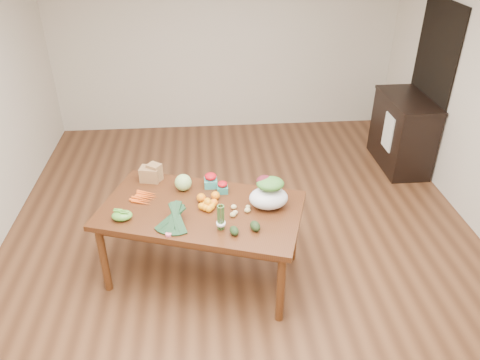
{
  "coord_description": "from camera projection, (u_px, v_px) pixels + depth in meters",
  "views": [
    {
      "loc": [
        -0.36,
        -3.78,
        3.07
      ],
      "look_at": [
        -0.03,
        0.0,
        0.79
      ],
      "focal_mm": 35.0,
      "sensor_mm": 36.0,
      "label": 1
    }
  ],
  "objects": [
    {
      "name": "snap_pea_bag",
      "position": [
        122.0,
        215.0,
        3.93
      ],
      "size": [
        0.17,
        0.13,
        0.08
      ],
      "primitive_type": "ellipsoid",
      "color": "#5E9E35",
      "rests_on": "dining_table"
    },
    {
      "name": "potato_b",
      "position": [
        233.0,
        215.0,
        3.97
      ],
      "size": [
        0.05,
        0.05,
        0.04
      ],
      "primitive_type": "ellipsoid",
      "color": "tan",
      "rests_on": "dining_table"
    },
    {
      "name": "potato_a",
      "position": [
        235.0,
        212.0,
        4.0
      ],
      "size": [
        0.05,
        0.04,
        0.04
      ],
      "primitive_type": "ellipsoid",
      "color": "tan",
      "rests_on": "dining_table"
    },
    {
      "name": "asparagus_bundle",
      "position": [
        221.0,
        217.0,
        3.76
      ],
      "size": [
        0.11,
        0.14,
        0.26
      ],
      "primitive_type": null,
      "rotation": [
        0.15,
        0.0,
        -0.32
      ],
      "color": "#4A6E32",
      "rests_on": "dining_table"
    },
    {
      "name": "doorway_dark",
      "position": [
        429.0,
        88.0,
        5.84
      ],
      "size": [
        0.02,
        1.0,
        2.1
      ],
      "primitive_type": "cube",
      "color": "black",
      "rests_on": "floor"
    },
    {
      "name": "orange_c",
      "position": [
        214.0,
        203.0,
        4.1
      ],
      "size": [
        0.07,
        0.07,
        0.07
      ],
      "primitive_type": "sphere",
      "color": "orange",
      "rests_on": "dining_table"
    },
    {
      "name": "paper_bag",
      "position": [
        150.0,
        173.0,
        4.45
      ],
      "size": [
        0.29,
        0.27,
        0.17
      ],
      "primitive_type": null,
      "rotation": [
        0.0,
        0.0,
        -0.32
      ],
      "color": "brown",
      "rests_on": "dining_table"
    },
    {
      "name": "avocado_a",
      "position": [
        234.0,
        231.0,
        3.76
      ],
      "size": [
        0.1,
        0.12,
        0.07
      ],
      "primitive_type": "ellipsoid",
      "rotation": [
        0.0,
        0.0,
        0.3
      ],
      "color": "black",
      "rests_on": "dining_table"
    },
    {
      "name": "cabinet",
      "position": [
        402.0,
        132.0,
        6.08
      ],
      "size": [
        0.52,
        1.02,
        0.94
      ],
      "primitive_type": "cube",
      "color": "black",
      "rests_on": "floor"
    },
    {
      "name": "potato_d",
      "position": [
        234.0,
        207.0,
        4.07
      ],
      "size": [
        0.05,
        0.05,
        0.04
      ],
      "primitive_type": "ellipsoid",
      "color": "#D9BF7D",
      "rests_on": "dining_table"
    },
    {
      "name": "floor",
      "position": [
        243.0,
        245.0,
        4.84
      ],
      "size": [
        6.0,
        6.0,
        0.0
      ],
      "primitive_type": "plane",
      "color": "brown",
      "rests_on": "ground"
    },
    {
      "name": "mandarin_cluster",
      "position": [
        208.0,
        204.0,
        4.06
      ],
      "size": [
        0.23,
        0.23,
        0.1
      ],
      "primitive_type": null,
      "rotation": [
        0.0,
        0.0,
        -0.32
      ],
      "color": "orange",
      "rests_on": "dining_table"
    },
    {
      "name": "carrots",
      "position": [
        145.0,
        198.0,
        4.21
      ],
      "size": [
        0.28,
        0.27,
        0.03
      ],
      "primitive_type": null,
      "rotation": [
        0.0,
        0.0,
        -0.32
      ],
      "color": "#EF5714",
      "rests_on": "dining_table"
    },
    {
      "name": "potato_c",
      "position": [
        248.0,
        207.0,
        4.07
      ],
      "size": [
        0.04,
        0.04,
        0.04
      ],
      "primitive_type": "ellipsoid",
      "color": "tan",
      "rests_on": "dining_table"
    },
    {
      "name": "kale_bunch",
      "position": [
        172.0,
        220.0,
        3.8
      ],
      "size": [
        0.43,
        0.48,
        0.16
      ],
      "primitive_type": null,
      "rotation": [
        0.0,
        0.0,
        -0.32
      ],
      "color": "black",
      "rests_on": "dining_table"
    },
    {
      "name": "potato_e",
      "position": [
        247.0,
        210.0,
        4.02
      ],
      "size": [
        0.05,
        0.05,
        0.05
      ],
      "primitive_type": "ellipsoid",
      "color": "tan",
      "rests_on": "dining_table"
    },
    {
      "name": "dish_towel",
      "position": [
        388.0,
        132.0,
        5.89
      ],
      "size": [
        0.02,
        0.28,
        0.45
      ],
      "primitive_type": "cube",
      "color": "white",
      "rests_on": "cabinet"
    },
    {
      "name": "strawberry_basket_a",
      "position": [
        211.0,
        181.0,
        4.38
      ],
      "size": [
        0.15,
        0.15,
        0.11
      ],
      "primitive_type": null,
      "rotation": [
        0.0,
        0.0,
        -0.32
      ],
      "color": "red",
      "rests_on": "dining_table"
    },
    {
      "name": "room_walls",
      "position": [
        244.0,
        126.0,
        4.14
      ],
      "size": [
        5.02,
        6.02,
        2.7
      ],
      "color": "beige",
      "rests_on": "floor"
    },
    {
      "name": "salad_bag",
      "position": [
        269.0,
        194.0,
        4.04
      ],
      "size": [
        0.4,
        0.35,
        0.26
      ],
      "primitive_type": null,
      "rotation": [
        0.0,
        0.0,
        -0.32
      ],
      "color": "white",
      "rests_on": "dining_table"
    },
    {
      "name": "avocado_b",
      "position": [
        255.0,
        226.0,
        3.8
      ],
      "size": [
        0.11,
        0.13,
        0.08
      ],
      "primitive_type": "ellipsoid",
      "rotation": [
        0.0,
        0.0,
        0.3
      ],
      "color": "black",
      "rests_on": "dining_table"
    },
    {
      "name": "orange_b",
      "position": [
        215.0,
        196.0,
        4.19
      ],
      "size": [
        0.08,
        0.08,
        0.08
      ],
      "primitive_type": "sphere",
      "color": "orange",
      "rests_on": "dining_table"
    },
    {
      "name": "orange_a",
      "position": [
        201.0,
        198.0,
        4.16
      ],
      "size": [
        0.08,
        0.08,
        0.08
      ],
      "primitive_type": "sphere",
      "color": "orange",
      "rests_on": "dining_table"
    },
    {
      "name": "strawberry_basket_b",
      "position": [
        223.0,
        188.0,
        4.29
      ],
      "size": [
        0.12,
        0.12,
        0.09
      ],
      "primitive_type": null,
      "rotation": [
        0.0,
        0.0,
        -0.32
      ],
      "color": "red",
      "rests_on": "dining_table"
    },
    {
      "name": "dining_table",
      "position": [
        203.0,
        242.0,
        4.29
      ],
      "size": [
        1.95,
        1.46,
        0.75
      ],
      "primitive_type": "cube",
      "rotation": [
        0.0,
        0.0,
        -0.32
      ],
      "color": "#41240F",
      "rests_on": "floor"
    },
    {
      "name": "cabbage",
      "position": [
        183.0,
        182.0,
        4.31
      ],
      "size": [
        0.16,
        0.16,
        0.16
      ],
      "primitive_type": "sphere",
      "color": "#B2DC7F",
      "rests_on": "dining_table"
    }
  ]
}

